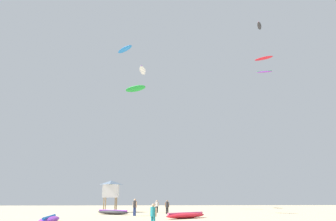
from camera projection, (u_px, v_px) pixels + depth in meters
name	position (u px, v px, depth m)	size (l,w,h in m)	color
person_foreground	(153.00, 214.00, 18.74)	(0.45, 0.35, 1.56)	teal
person_midground	(135.00, 206.00, 31.88)	(0.49, 0.41, 1.79)	navy
person_left	(167.00, 206.00, 35.13)	(0.52, 0.36, 1.61)	black
person_right	(157.00, 205.00, 38.14)	(0.51, 0.36, 1.58)	black
kite_grounded_near	(113.00, 212.00, 34.18)	(4.41, 3.30, 0.55)	#2D2D33
kite_grounded_mid	(49.00, 220.00, 22.76)	(1.99, 4.88, 0.60)	purple
kite_grounded_far	(186.00, 215.00, 27.93)	(4.63, 3.81, 0.59)	red
lifeguard_tower	(111.00, 189.00, 39.81)	(2.30, 2.30, 4.15)	#8C704C
kite_aloft_0	(264.00, 58.00, 56.83)	(3.47, 2.76, 0.42)	red
kite_aloft_1	(264.00, 72.00, 44.19)	(2.39, 1.21, 0.50)	purple
kite_aloft_2	(259.00, 26.00, 41.37)	(1.48, 2.08, 0.48)	#2D2D33
kite_aloft_3	(143.00, 70.00, 58.93)	(1.57, 4.30, 0.56)	white
kite_aloft_4	(135.00, 89.00, 52.98)	(4.35, 3.36, 1.06)	green
kite_aloft_5	(125.00, 49.00, 40.60)	(2.65, 2.87, 0.32)	blue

